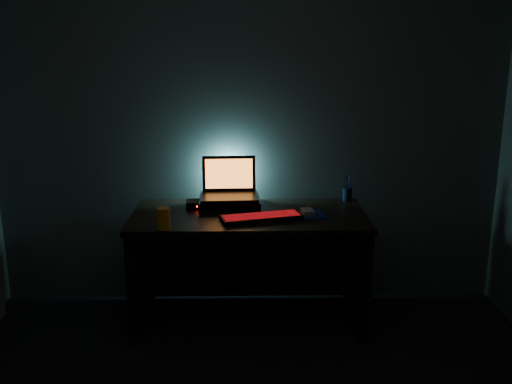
% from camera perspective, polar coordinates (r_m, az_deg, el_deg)
% --- Properties ---
extents(room, '(3.50, 4.00, 2.50)m').
position_cam_1_polar(room, '(1.95, -0.56, -1.96)').
color(room, black).
rests_on(room, ground).
extents(desk, '(1.50, 0.70, 0.75)m').
position_cam_1_polar(desk, '(3.78, -0.70, -5.68)').
color(desk, black).
rests_on(desk, ground).
extents(riser, '(0.41, 0.32, 0.06)m').
position_cam_1_polar(riser, '(3.80, -2.66, -1.04)').
color(riser, black).
rests_on(riser, desk).
extents(laptop, '(0.39, 0.30, 0.26)m').
position_cam_1_polar(laptop, '(3.82, -2.69, 0.47)').
color(laptop, black).
rests_on(laptop, riser).
extents(keyboard, '(0.52, 0.28, 0.03)m').
position_cam_1_polar(keyboard, '(3.52, 0.53, -2.56)').
color(keyboard, black).
rests_on(keyboard, desk).
extents(mousepad, '(0.25, 0.24, 0.00)m').
position_cam_1_polar(mousepad, '(3.63, 5.16, -2.29)').
color(mousepad, navy).
rests_on(mousepad, desk).
extents(mouse, '(0.09, 0.12, 0.03)m').
position_cam_1_polar(mouse, '(3.62, 5.17, -2.01)').
color(mouse, gray).
rests_on(mouse, mousepad).
extents(pen_cup, '(0.08, 0.08, 0.09)m').
position_cam_1_polar(pen_cup, '(3.98, 9.10, -0.23)').
color(pen_cup, black).
rests_on(pen_cup, desk).
extents(juice_glass, '(0.08, 0.08, 0.13)m').
position_cam_1_polar(juice_glass, '(3.38, -9.24, -2.63)').
color(juice_glass, '#FF9A0D').
rests_on(juice_glass, desk).
extents(router, '(0.15, 0.12, 0.05)m').
position_cam_1_polar(router, '(3.80, -5.89, -1.21)').
color(router, black).
rests_on(router, desk).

